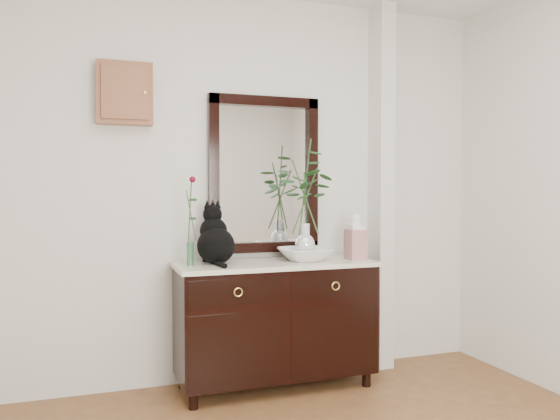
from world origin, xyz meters
name	(u,v)px	position (x,y,z in m)	size (l,w,h in m)	color
wall_back	(250,187)	(0.00, 1.98, 1.35)	(3.60, 0.04, 2.70)	silver
pilaster	(381,187)	(1.00, 1.90, 1.35)	(0.12, 0.20, 2.70)	silver
sideboard	(275,317)	(0.10, 1.73, 0.47)	(1.33, 0.52, 0.82)	black
wall_mirror	(264,175)	(0.10, 1.97, 1.44)	(0.80, 0.06, 1.10)	black
key_cabinet	(125,94)	(-0.85, 1.94, 1.95)	(0.35, 0.10, 0.40)	brown
cat	(216,234)	(-0.29, 1.77, 1.05)	(0.27, 0.34, 0.39)	black
lotus_bowl	(305,254)	(0.31, 1.72, 0.89)	(0.36, 0.36, 0.09)	white
vase_branches	(305,198)	(0.31, 1.72, 1.28)	(0.39, 0.39, 0.82)	silver
bud_vase_rose	(190,220)	(-0.47, 1.73, 1.14)	(0.07, 0.07, 0.58)	#33683E
ginger_jar	(356,236)	(0.67, 1.67, 1.01)	(0.12, 0.12, 0.33)	silver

